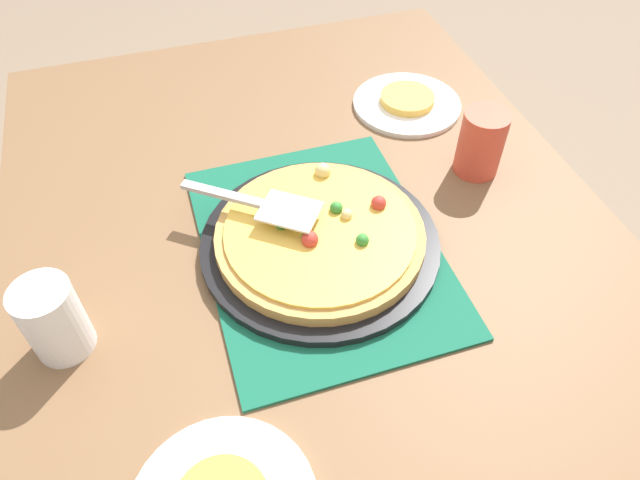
{
  "coord_description": "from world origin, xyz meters",
  "views": [
    {
      "loc": [
        0.59,
        -0.19,
        1.45
      ],
      "look_at": [
        0.0,
        0.0,
        0.77
      ],
      "focal_mm": 32.79,
      "sensor_mm": 36.0,
      "label": 1
    }
  ],
  "objects_px": {
    "pizza": "(320,234)",
    "served_slice_right": "(407,99)",
    "pizza_pan": "(320,243)",
    "cup_far": "(481,143)",
    "cup_near": "(53,320)",
    "plate_far_right": "(407,104)",
    "pizza_server": "(261,204)"
  },
  "relations": [
    {
      "from": "pizza",
      "to": "served_slice_right",
      "type": "xyz_separation_m",
      "value": [
        -0.32,
        0.29,
        -0.02
      ]
    },
    {
      "from": "pizza",
      "to": "pizza_server",
      "type": "xyz_separation_m",
      "value": [
        -0.06,
        -0.08,
        0.03
      ]
    },
    {
      "from": "pizza",
      "to": "served_slice_right",
      "type": "bearing_deg",
      "value": 137.9
    },
    {
      "from": "plate_far_right",
      "to": "cup_far",
      "type": "bearing_deg",
      "value": 10.43
    },
    {
      "from": "cup_far",
      "to": "pizza_server",
      "type": "distance_m",
      "value": 0.41
    },
    {
      "from": "pizza_server",
      "to": "served_slice_right",
      "type": "bearing_deg",
      "value": 125.38
    },
    {
      "from": "pizza_server",
      "to": "cup_far",
      "type": "bearing_deg",
      "value": 95.73
    },
    {
      "from": "cup_near",
      "to": "plate_far_right",
      "type": "bearing_deg",
      "value": 119.37
    },
    {
      "from": "pizza_pan",
      "to": "pizza_server",
      "type": "relative_size",
      "value": 1.81
    },
    {
      "from": "pizza_pan",
      "to": "pizza_server",
      "type": "bearing_deg",
      "value": -127.04
    },
    {
      "from": "served_slice_right",
      "to": "cup_far",
      "type": "distance_m",
      "value": 0.23
    },
    {
      "from": "served_slice_right",
      "to": "cup_near",
      "type": "relative_size",
      "value": 0.92
    },
    {
      "from": "pizza_pan",
      "to": "cup_near",
      "type": "height_order",
      "value": "cup_near"
    },
    {
      "from": "served_slice_right",
      "to": "pizza_server",
      "type": "bearing_deg",
      "value": -54.62
    },
    {
      "from": "pizza_pan",
      "to": "plate_far_right",
      "type": "distance_m",
      "value": 0.43
    },
    {
      "from": "plate_far_right",
      "to": "pizza_server",
      "type": "xyz_separation_m",
      "value": [
        0.26,
        -0.37,
        0.06
      ]
    },
    {
      "from": "pizza_pan",
      "to": "cup_far",
      "type": "bearing_deg",
      "value": 106.87
    },
    {
      "from": "pizza",
      "to": "plate_far_right",
      "type": "xyz_separation_m",
      "value": [
        -0.32,
        0.29,
        -0.03
      ]
    },
    {
      "from": "pizza_pan",
      "to": "cup_far",
      "type": "distance_m",
      "value": 0.35
    },
    {
      "from": "plate_far_right",
      "to": "cup_near",
      "type": "height_order",
      "value": "cup_near"
    },
    {
      "from": "pizza",
      "to": "cup_near",
      "type": "height_order",
      "value": "cup_near"
    },
    {
      "from": "pizza",
      "to": "cup_near",
      "type": "distance_m",
      "value": 0.4
    },
    {
      "from": "pizza",
      "to": "plate_far_right",
      "type": "height_order",
      "value": "pizza"
    },
    {
      "from": "cup_near",
      "to": "cup_far",
      "type": "xyz_separation_m",
      "value": [
        -0.16,
        0.72,
        0.0
      ]
    },
    {
      "from": "served_slice_right",
      "to": "pizza_server",
      "type": "height_order",
      "value": "pizza_server"
    },
    {
      "from": "pizza",
      "to": "cup_near",
      "type": "relative_size",
      "value": 2.75
    },
    {
      "from": "pizza_pan",
      "to": "pizza",
      "type": "relative_size",
      "value": 1.15
    },
    {
      "from": "pizza",
      "to": "pizza_server",
      "type": "bearing_deg",
      "value": -126.33
    },
    {
      "from": "cup_near",
      "to": "cup_far",
      "type": "relative_size",
      "value": 1.0
    },
    {
      "from": "pizza_server",
      "to": "cup_near",
      "type": "bearing_deg",
      "value": -68.68
    },
    {
      "from": "pizza_pan",
      "to": "plate_far_right",
      "type": "relative_size",
      "value": 1.73
    },
    {
      "from": "pizza_pan",
      "to": "cup_far",
      "type": "height_order",
      "value": "cup_far"
    }
  ]
}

